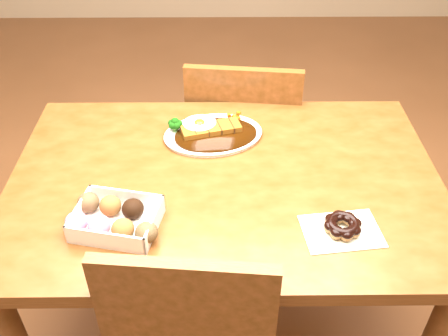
{
  "coord_description": "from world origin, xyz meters",
  "views": [
    {
      "loc": [
        -0.01,
        -1.06,
        1.64
      ],
      "look_at": [
        -0.0,
        -0.03,
        0.81
      ],
      "focal_mm": 40.0,
      "sensor_mm": 36.0,
      "label": 1
    }
  ],
  "objects_px": {
    "chair_far": "(243,143)",
    "pon_de_ring": "(342,226)",
    "katsu_curry_plate": "(211,132)",
    "donut_box": "(114,218)",
    "table": "(225,203)"
  },
  "relations": [
    {
      "from": "table",
      "to": "katsu_curry_plate",
      "type": "relative_size",
      "value": 3.6
    },
    {
      "from": "table",
      "to": "donut_box",
      "type": "relative_size",
      "value": 5.09
    },
    {
      "from": "chair_far",
      "to": "pon_de_ring",
      "type": "distance_m",
      "value": 0.83
    },
    {
      "from": "katsu_curry_plate",
      "to": "pon_de_ring",
      "type": "height_order",
      "value": "katsu_curry_plate"
    },
    {
      "from": "table",
      "to": "donut_box",
      "type": "bearing_deg",
      "value": -145.45
    },
    {
      "from": "table",
      "to": "chair_far",
      "type": "bearing_deg",
      "value": 81.56
    },
    {
      "from": "katsu_curry_plate",
      "to": "table",
      "type": "bearing_deg",
      "value": -78.61
    },
    {
      "from": "chair_far",
      "to": "donut_box",
      "type": "xyz_separation_m",
      "value": [
        -0.35,
        -0.72,
        0.3
      ]
    },
    {
      "from": "donut_box",
      "to": "pon_de_ring",
      "type": "xyz_separation_m",
      "value": [
        0.56,
        -0.02,
        -0.01
      ]
    },
    {
      "from": "table",
      "to": "chair_far",
      "type": "xyz_separation_m",
      "value": [
        0.08,
        0.54,
        -0.17
      ]
    },
    {
      "from": "chair_far",
      "to": "pon_de_ring",
      "type": "xyz_separation_m",
      "value": [
        0.2,
        -0.75,
        0.29
      ]
    },
    {
      "from": "katsu_curry_plate",
      "to": "pon_de_ring",
      "type": "relative_size",
      "value": 1.63
    },
    {
      "from": "chair_far",
      "to": "donut_box",
      "type": "distance_m",
      "value": 0.86
    },
    {
      "from": "katsu_curry_plate",
      "to": "pon_de_ring",
      "type": "bearing_deg",
      "value": -51.59
    },
    {
      "from": "katsu_curry_plate",
      "to": "donut_box",
      "type": "bearing_deg",
      "value": -121.13
    }
  ]
}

